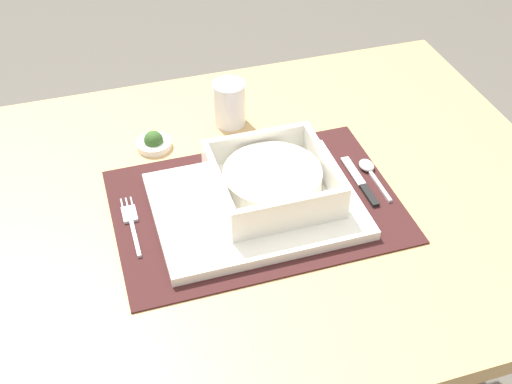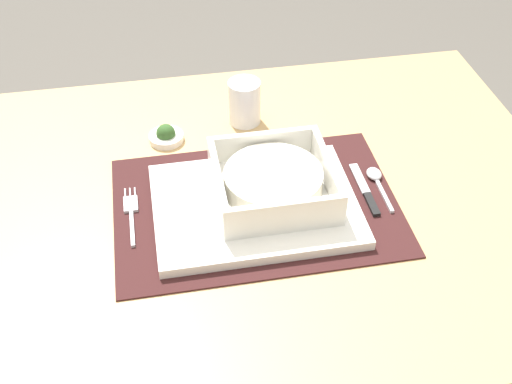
{
  "view_description": "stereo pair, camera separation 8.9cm",
  "coord_description": "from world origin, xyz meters",
  "px_view_note": "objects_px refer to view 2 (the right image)",
  "views": [
    {
      "loc": [
        -0.24,
        -0.74,
        1.43
      ],
      "look_at": [
        -0.02,
        -0.02,
        0.77
      ],
      "focal_mm": 45.75,
      "sensor_mm": 36.0,
      "label": 1
    },
    {
      "loc": [
        -0.16,
        -0.76,
        1.43
      ],
      "look_at": [
        -0.02,
        -0.02,
        0.77
      ],
      "focal_mm": 45.75,
      "sensor_mm": 36.0,
      "label": 2
    }
  ],
  "objects_px": {
    "fork": "(131,211)",
    "condiment_saucer": "(166,136)",
    "butter_knife": "(366,192)",
    "porridge_bowl": "(273,182)",
    "dining_table": "(266,241)",
    "drinking_glass": "(245,104)",
    "spoon": "(376,178)"
  },
  "relations": [
    {
      "from": "spoon",
      "to": "condiment_saucer",
      "type": "bearing_deg",
      "value": 153.61
    },
    {
      "from": "drinking_glass",
      "to": "condiment_saucer",
      "type": "bearing_deg",
      "value": -167.22
    },
    {
      "from": "dining_table",
      "to": "drinking_glass",
      "type": "relative_size",
      "value": 12.03
    },
    {
      "from": "fork",
      "to": "butter_knife",
      "type": "xyz_separation_m",
      "value": [
        0.37,
        -0.02,
        0.0
      ]
    },
    {
      "from": "porridge_bowl",
      "to": "condiment_saucer",
      "type": "relative_size",
      "value": 2.95
    },
    {
      "from": "dining_table",
      "to": "condiment_saucer",
      "type": "distance_m",
      "value": 0.26
    },
    {
      "from": "fork",
      "to": "spoon",
      "type": "relative_size",
      "value": 1.23
    },
    {
      "from": "porridge_bowl",
      "to": "fork",
      "type": "bearing_deg",
      "value": 176.4
    },
    {
      "from": "porridge_bowl",
      "to": "fork",
      "type": "relative_size",
      "value": 1.37
    },
    {
      "from": "porridge_bowl",
      "to": "spoon",
      "type": "relative_size",
      "value": 1.69
    },
    {
      "from": "dining_table",
      "to": "butter_knife",
      "type": "relative_size",
      "value": 7.75
    },
    {
      "from": "spoon",
      "to": "butter_knife",
      "type": "bearing_deg",
      "value": -130.32
    },
    {
      "from": "fork",
      "to": "spoon",
      "type": "distance_m",
      "value": 0.4
    },
    {
      "from": "spoon",
      "to": "drinking_glass",
      "type": "xyz_separation_m",
      "value": [
        -0.18,
        0.21,
        0.03
      ]
    },
    {
      "from": "spoon",
      "to": "dining_table",
      "type": "bearing_deg",
      "value": -177.55
    },
    {
      "from": "butter_knife",
      "to": "drinking_glass",
      "type": "bearing_deg",
      "value": 125.29
    },
    {
      "from": "spoon",
      "to": "drinking_glass",
      "type": "distance_m",
      "value": 0.28
    },
    {
      "from": "porridge_bowl",
      "to": "condiment_saucer",
      "type": "distance_m",
      "value": 0.25
    },
    {
      "from": "dining_table",
      "to": "drinking_glass",
      "type": "xyz_separation_m",
      "value": [
        0.0,
        0.21,
        0.14
      ]
    },
    {
      "from": "porridge_bowl",
      "to": "drinking_glass",
      "type": "xyz_separation_m",
      "value": [
        -0.01,
        0.23,
        -0.0
      ]
    },
    {
      "from": "dining_table",
      "to": "porridge_bowl",
      "type": "bearing_deg",
      "value": -70.8
    },
    {
      "from": "dining_table",
      "to": "porridge_bowl",
      "type": "xyz_separation_m",
      "value": [
        0.01,
        -0.02,
        0.14
      ]
    },
    {
      "from": "spoon",
      "to": "butter_knife",
      "type": "distance_m",
      "value": 0.04
    },
    {
      "from": "fork",
      "to": "spoon",
      "type": "xyz_separation_m",
      "value": [
        0.4,
        0.0,
        0.0
      ]
    },
    {
      "from": "fork",
      "to": "condiment_saucer",
      "type": "xyz_separation_m",
      "value": [
        0.07,
        0.18,
        0.0
      ]
    },
    {
      "from": "butter_knife",
      "to": "dining_table",
      "type": "bearing_deg",
      "value": 172.48
    },
    {
      "from": "porridge_bowl",
      "to": "butter_knife",
      "type": "bearing_deg",
      "value": -3.73
    },
    {
      "from": "dining_table",
      "to": "fork",
      "type": "distance_m",
      "value": 0.24
    },
    {
      "from": "spoon",
      "to": "condiment_saucer",
      "type": "xyz_separation_m",
      "value": [
        -0.33,
        0.18,
        0.0
      ]
    },
    {
      "from": "porridge_bowl",
      "to": "dining_table",
      "type": "bearing_deg",
      "value": 109.2
    },
    {
      "from": "dining_table",
      "to": "condiment_saucer",
      "type": "bearing_deg",
      "value": 129.39
    },
    {
      "from": "butter_knife",
      "to": "porridge_bowl",
      "type": "bearing_deg",
      "value": 178.48
    }
  ]
}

